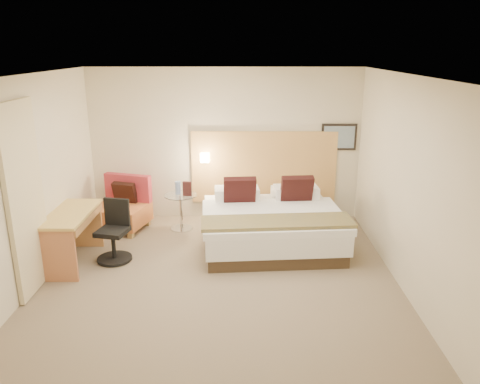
{
  "coord_description": "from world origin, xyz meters",
  "views": [
    {
      "loc": [
        0.33,
        -5.71,
        3.02
      ],
      "look_at": [
        0.28,
        0.66,
        1.04
      ],
      "focal_mm": 35.0,
      "sensor_mm": 36.0,
      "label": 1
    }
  ],
  "objects_px": {
    "lounge_chair": "(122,208)",
    "side_table": "(181,210)",
    "bed": "(270,223)",
    "desk": "(72,223)",
    "desk_chair": "(114,236)"
  },
  "relations": [
    {
      "from": "lounge_chair",
      "to": "side_table",
      "type": "height_order",
      "value": "lounge_chair"
    },
    {
      "from": "bed",
      "to": "desk",
      "type": "height_order",
      "value": "bed"
    },
    {
      "from": "lounge_chair",
      "to": "desk",
      "type": "bearing_deg",
      "value": -104.45
    },
    {
      "from": "desk",
      "to": "bed",
      "type": "bearing_deg",
      "value": 14.61
    },
    {
      "from": "side_table",
      "to": "bed",
      "type": "bearing_deg",
      "value": -21.16
    },
    {
      "from": "desk",
      "to": "desk_chair",
      "type": "distance_m",
      "value": 0.62
    },
    {
      "from": "lounge_chair",
      "to": "desk",
      "type": "distance_m",
      "value": 1.45
    },
    {
      "from": "side_table",
      "to": "desk_chair",
      "type": "xyz_separation_m",
      "value": [
        -0.82,
        -1.21,
        0.02
      ]
    },
    {
      "from": "side_table",
      "to": "desk_chair",
      "type": "distance_m",
      "value": 1.47
    },
    {
      "from": "bed",
      "to": "lounge_chair",
      "type": "relative_size",
      "value": 2.23
    },
    {
      "from": "side_table",
      "to": "desk_chair",
      "type": "relative_size",
      "value": 0.69
    },
    {
      "from": "desk",
      "to": "desk_chair",
      "type": "relative_size",
      "value": 1.39
    },
    {
      "from": "bed",
      "to": "desk_chair",
      "type": "bearing_deg",
      "value": -164.74
    },
    {
      "from": "desk_chair",
      "to": "bed",
      "type": "bearing_deg",
      "value": 15.26
    },
    {
      "from": "lounge_chair",
      "to": "side_table",
      "type": "distance_m",
      "value": 1.02
    }
  ]
}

